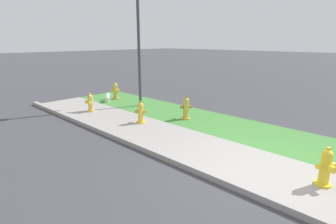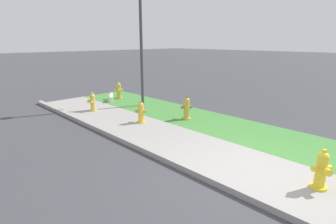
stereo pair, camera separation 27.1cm
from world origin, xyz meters
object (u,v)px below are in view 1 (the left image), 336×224
at_px(fire_hydrant_by_grass_verge, 326,168).
at_px(street_lamp, 138,20).
at_px(fire_hydrant_across_street, 141,113).
at_px(fire_hydrant_mid_block, 186,108).
at_px(fire_hydrant_near_corner, 115,91).
at_px(small_white_dog, 108,97).
at_px(fire_hydrant_far_end, 90,103).

bearing_deg(fire_hydrant_by_grass_verge, street_lamp, -69.66).
relative_size(fire_hydrant_across_street, street_lamp, 0.14).
xyz_separation_m(fire_hydrant_mid_block, fire_hydrant_near_corner, (-4.18, 0.22, -0.01)).
bearing_deg(street_lamp, fire_hydrant_mid_block, -4.02).
xyz_separation_m(fire_hydrant_mid_block, small_white_dog, (-3.95, -0.35, -0.15)).
distance_m(fire_hydrant_by_grass_verge, small_white_dog, 8.41).
bearing_deg(fire_hydrant_near_corner, fire_hydrant_mid_block, 122.27).
bearing_deg(street_lamp, fire_hydrant_by_grass_verge, -13.50).
relative_size(fire_hydrant_across_street, small_white_dog, 1.54).
bearing_deg(fire_hydrant_by_grass_verge, fire_hydrant_far_end, -54.69).
xyz_separation_m(fire_hydrant_near_corner, small_white_dog, (0.23, -0.57, -0.14)).
distance_m(fire_hydrant_across_street, fire_hydrant_by_grass_verge, 5.11).
bearing_deg(small_white_dog, fire_hydrant_far_end, 165.84).
relative_size(fire_hydrant_near_corner, fire_hydrant_by_grass_verge, 1.02).
distance_m(fire_hydrant_near_corner, street_lamp, 3.32).
height_order(fire_hydrant_near_corner, street_lamp, street_lamp).
bearing_deg(fire_hydrant_across_street, fire_hydrant_near_corner, 110.64).
height_order(fire_hydrant_across_street, fire_hydrant_far_end, fire_hydrant_across_street).
bearing_deg(fire_hydrant_across_street, fire_hydrant_by_grass_verge, -47.55).
relative_size(fire_hydrant_across_street, fire_hydrant_far_end, 1.03).
distance_m(fire_hydrant_mid_block, fire_hydrant_by_grass_verge, 4.62).
height_order(fire_hydrant_near_corner, fire_hydrant_by_grass_verge, fire_hydrant_near_corner).
xyz_separation_m(small_white_dog, street_lamp, (1.49, 0.52, 2.98)).
height_order(small_white_dog, street_lamp, street_lamp).
height_order(fire_hydrant_mid_block, fire_hydrant_far_end, fire_hydrant_mid_block).
bearing_deg(fire_hydrant_far_end, fire_hydrant_by_grass_verge, -131.14).
distance_m(fire_hydrant_across_street, street_lamp, 3.65).
height_order(fire_hydrant_far_end, street_lamp, street_lamp).
height_order(fire_hydrant_by_grass_verge, street_lamp, street_lamp).
bearing_deg(fire_hydrant_far_end, small_white_dog, -8.54).
bearing_deg(fire_hydrant_near_corner, fire_hydrant_across_street, 101.53).
xyz_separation_m(fire_hydrant_near_corner, fire_hydrant_by_grass_verge, (8.56, -1.69, -0.01)).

